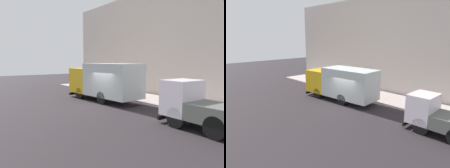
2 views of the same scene
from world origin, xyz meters
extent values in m
plane|color=#2B2529|center=(0.00, 0.00, 0.00)|extent=(80.00, 80.00, 0.00)
cube|color=#B7A9A3|center=(4.78, 0.00, 0.07)|extent=(3.56, 30.00, 0.15)
cube|color=#BCAFA7|center=(7.06, 0.00, 5.20)|extent=(0.50, 30.00, 10.40)
cube|color=yellow|center=(1.06, 4.10, 1.62)|extent=(2.62, 2.53, 2.21)
cube|color=black|center=(0.98, 5.25, 1.88)|extent=(2.07, 0.20, 1.24)
cube|color=silver|center=(1.31, 0.41, 1.85)|extent=(2.80, 5.18, 2.69)
cube|color=black|center=(0.98, 5.33, 0.28)|extent=(2.37, 0.28, 0.24)
cylinder|color=black|center=(0.01, 3.55, 0.51)|extent=(0.37, 1.04, 1.02)
cylinder|color=black|center=(2.17, 3.70, 0.51)|extent=(0.37, 1.04, 1.02)
cylinder|color=black|center=(0.23, 0.34, 0.51)|extent=(0.37, 1.04, 1.02)
cylinder|color=black|center=(2.39, 0.49, 0.51)|extent=(0.37, 1.04, 1.02)
cube|color=white|center=(0.68, -6.72, 1.47)|extent=(1.97, 1.57, 1.88)
cube|color=black|center=(0.69, -5.98, 1.69)|extent=(1.63, 0.10, 1.05)
cube|color=black|center=(0.70, -5.90, 0.29)|extent=(1.86, 0.16, 0.24)
cylinder|color=black|center=(-0.15, -7.00, 0.53)|extent=(0.32, 1.06, 1.06)
cylinder|color=black|center=(1.49, -7.04, 0.53)|extent=(0.32, 1.06, 1.06)
cylinder|color=black|center=(-0.20, -9.08, 0.53)|extent=(0.32, 1.06, 1.06)
cylinder|color=#42374E|center=(4.80, 3.98, 0.55)|extent=(0.40, 0.40, 0.80)
cylinder|color=#1E282F|center=(4.80, 3.98, 1.26)|extent=(0.53, 0.53, 0.63)
sphere|color=#8D6249|center=(4.80, 3.98, 1.70)|extent=(0.24, 0.24, 0.24)
camera|label=1|loc=(-9.27, -13.80, 3.42)|focal=35.08mm
camera|label=2|loc=(-12.02, -11.75, 5.97)|focal=32.09mm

